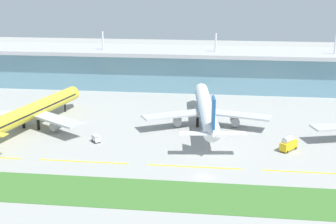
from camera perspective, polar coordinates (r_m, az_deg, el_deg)
name	(u,v)px	position (r m, az deg, el deg)	size (l,w,h in m)	color
ground_plane	(203,177)	(135.36, 4.24, -7.82)	(600.00, 600.00, 0.00)	#9E9E99
terminal_building	(215,69)	(240.31, 5.70, 5.19)	(288.00, 34.00, 28.36)	#6693A8
airliner_near_middle	(32,111)	(182.93, -16.01, 0.11)	(47.76, 66.71, 18.90)	yellow
airliner_center	(206,109)	(178.63, 4.60, 0.31)	(48.48, 71.48, 18.90)	white
taxiway_stripe_mid_west	(83,162)	(148.01, -10.14, -5.90)	(28.00, 0.70, 0.04)	yellow
taxiway_stripe_centre	(194,167)	(142.06, 3.18, -6.61)	(28.00, 0.70, 0.04)	yellow
taxiway_stripe_mid_east	(312,173)	(144.11, 16.89, -6.98)	(28.00, 0.70, 0.04)	yellow
grass_verge	(200,197)	(123.85, 3.93, -10.16)	(300.00, 18.00, 0.10)	#3D702D
baggage_cart	(96,139)	(163.87, -8.66, -3.18)	(3.60, 3.97, 2.48)	silver
fuel_truck	(288,144)	(158.94, 14.28, -3.74)	(6.50, 7.26, 4.95)	gold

